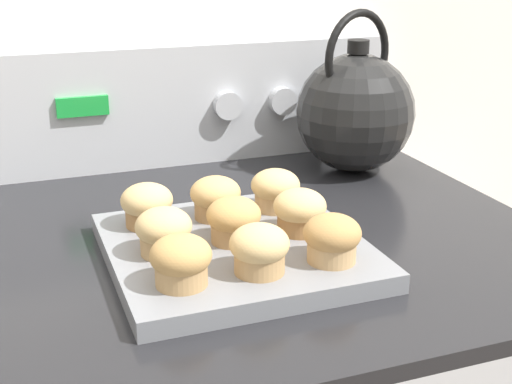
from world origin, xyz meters
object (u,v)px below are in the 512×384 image
muffin_r0_c2 (332,238)px  muffin_r1_c2 (300,211)px  muffin_r0_c1 (259,249)px  muffin_r1_c1 (234,220)px  muffin_r2_c2 (275,190)px  muffin_pan (235,251)px  muffin_r1_c0 (164,231)px  muffin_r2_c1 (216,197)px  muffin_r2_c0 (147,205)px  tea_kettle (356,110)px  muffin_r0_c0 (181,261)px

muffin_r0_c2 → muffin_r1_c2: 0.08m
muffin_r0_c1 → muffin_r1_c2: size_ratio=1.00×
muffin_r0_c2 → muffin_r1_c1: (-0.08, 0.09, 0.00)m
muffin_r1_c1 → muffin_r2_c2: same height
muffin_pan → muffin_r0_c2: (0.08, -0.08, 0.04)m
muffin_r1_c0 → muffin_r1_c1: bearing=3.6°
muffin_r1_c1 → muffin_r2_c2: 0.11m
muffin_pan → muffin_r2_c2: size_ratio=4.56×
muffin_pan → muffin_r1_c1: bearing=103.6°
muffin_pan → muffin_r2_c1: muffin_r2_c1 is taller
muffin_r1_c1 → muffin_r2_c2: bearing=43.8°
muffin_r1_c0 → muffin_r2_c2: size_ratio=1.00×
muffin_r0_c2 → muffin_r2_c2: size_ratio=1.00×
muffin_r2_c0 → tea_kettle: 0.41m
muffin_r2_c0 → muffin_r2_c2: 0.16m
muffin_r1_c0 → muffin_r1_c1: 0.08m
muffin_r0_c0 → muffin_r2_c0: bearing=89.6°
muffin_r0_c2 → muffin_r2_c0: same height
muffin_r0_c0 → tea_kettle: (0.37, 0.33, 0.05)m
muffin_r0_c1 → muffin_r2_c1: bearing=88.9°
muffin_r1_c0 → muffin_r1_c1: size_ratio=1.00×
muffin_r0_c0 → muffin_r2_c1: same height
muffin_r0_c2 → muffin_r1_c0: 0.18m
muffin_r0_c2 → muffin_r1_c2: same height
muffin_r0_c1 → muffin_r2_c2: size_ratio=1.00×
muffin_r0_c1 → muffin_r2_c0: same height
muffin_r2_c2 → muffin_r1_c0: bearing=-153.0°
muffin_r1_c1 → tea_kettle: bearing=41.4°
muffin_pan → tea_kettle: size_ratio=1.14×
muffin_r0_c1 → muffin_r2_c0: size_ratio=1.00×
muffin_r2_c0 → muffin_r2_c1: (0.08, -0.00, 0.00)m
muffin_r1_c2 → muffin_r2_c2: 0.08m
muffin_pan → muffin_r1_c0: 0.09m
muffin_pan → muffin_r1_c0: bearing=-178.2°
muffin_r0_c0 → tea_kettle: bearing=42.3°
muffin_r0_c0 → muffin_r2_c0: (0.00, 0.16, 0.00)m
muffin_pan → muffin_r2_c0: muffin_r2_c0 is taller
muffin_r1_c0 → muffin_r1_c2: bearing=1.6°
muffin_r0_c1 → muffin_r0_c2: 0.08m
muffin_r0_c1 → muffin_r0_c0: bearing=179.4°
muffin_r0_c1 → muffin_r1_c2: same height
muffin_pan → muffin_r0_c0: muffin_r0_c0 is taller
muffin_r0_c1 → muffin_r1_c0: bearing=135.5°
muffin_r0_c1 → muffin_r2_c1: 0.16m
muffin_r2_c2 → muffin_r0_c0: bearing=-135.5°
muffin_r1_c2 → muffin_r2_c1: size_ratio=1.00×
muffin_r0_c0 → muffin_r2_c1: (0.09, 0.16, 0.00)m
muffin_r0_c0 → muffin_r1_c0: 0.08m
tea_kettle → muffin_r0_c0: bearing=-137.7°
muffin_r0_c2 → muffin_r2_c1: 0.18m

